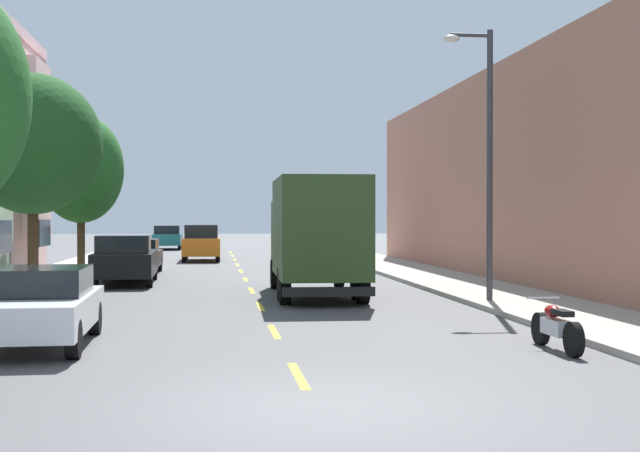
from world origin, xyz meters
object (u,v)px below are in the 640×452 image
parked_wagon_champagne (289,238)px  parked_pickup_silver (310,244)px  street_tree_third (81,169)px  parked_motorcycle (556,328)px  street_tree_second (33,144)px  parked_pickup_burgundy (332,249)px  parked_sedan_charcoal (138,256)px  parked_pickup_black (126,261)px  parked_sedan_white (41,305)px  moving_orange_sedan (201,242)px  parked_pickup_teal (168,238)px  street_lamp (485,145)px  delivery_box_truck (316,231)px

parked_wagon_champagne → parked_pickup_silver: (-0.07, -13.53, 0.02)m
street_tree_third → parked_motorcycle: street_tree_third is taller
street_tree_second → parked_wagon_champagne: bearing=73.6°
parked_pickup_burgundy → parked_wagon_champagne: bearing=90.3°
street_tree_third → parked_sedan_charcoal: (2.09, 1.35, -3.50)m
street_tree_second → parked_pickup_black: bearing=67.0°
parked_sedan_white → moving_orange_sedan: 30.60m
parked_pickup_silver → parked_wagon_champagne: bearing=89.7°
parked_sedan_white → parked_pickup_teal: 47.37m
parked_pickup_silver → street_lamp: bearing=-86.3°
street_lamp → parked_sedan_charcoal: bearing=125.8°
parked_pickup_burgundy → parked_sedan_charcoal: size_ratio=1.18×
parked_sedan_white → parked_motorcycle: 9.29m
street_tree_third → parked_wagon_champagne: street_tree_third is taller
parked_pickup_black → parked_pickup_silver: (8.50, 17.74, 0.00)m
parked_pickup_black → street_lamp: bearing=-40.1°
street_lamp → parked_pickup_black: (-10.21, 8.58, -3.46)m
street_tree_second → parked_pickup_silver: 25.42m
parked_pickup_silver → parked_pickup_burgundy: size_ratio=1.00×
parked_sedan_white → parked_wagon_champagne: bearing=79.3°
parked_sedan_charcoal → parked_pickup_black: bearing=-89.4°
parked_wagon_champagne → parked_pickup_burgundy: 21.66m
street_tree_third → street_lamp: (12.35, -12.87, 0.04)m
delivery_box_truck → parked_sedan_charcoal: delivery_box_truck is taller
street_tree_second → parked_pickup_silver: street_tree_second is taller
street_tree_second → delivery_box_truck: (8.19, -0.49, -2.52)m
parked_pickup_black → parked_sedan_charcoal: (-0.06, 5.64, -0.08)m
street_tree_third → delivery_box_truck: size_ratio=0.85×
parked_wagon_champagne → parked_motorcycle: size_ratio=2.32×
parked_pickup_black → parked_sedan_white: bearing=-90.4°
street_lamp → parked_pickup_burgundy: bearing=94.9°
parked_sedan_white → parked_wagon_champagne: (8.68, 45.94, 0.05)m
delivery_box_truck → parked_wagon_champagne: bearing=86.1°
street_tree_third → parked_pickup_teal: size_ratio=1.18×
street_tree_third → parked_pickup_teal: bearing=86.0°
street_tree_third → parked_pickup_silver: 17.49m
parked_pickup_teal → parked_wagon_champagne: 8.82m
street_tree_third → street_lamp: 17.84m
parked_wagon_champagne → parked_pickup_burgundy: (0.10, -21.66, 0.02)m
delivery_box_truck → parked_wagon_champagne: size_ratio=1.56×
parked_pickup_black → parked_pickup_teal: (-0.14, 32.70, 0.00)m
parked_pickup_black → parked_wagon_champagne: bearing=74.7°
parked_motorcycle → moving_orange_sedan: bearing=101.5°
street_tree_second → parked_motorcycle: street_tree_second is taller
parked_sedan_white → parked_pickup_teal: size_ratio=0.85×
parked_pickup_teal → delivery_box_truck: bearing=-80.8°
parked_pickup_burgundy → parked_motorcycle: size_ratio=2.60×
parked_pickup_teal → parked_pickup_silver: same height
parked_pickup_burgundy → moving_orange_sedan: moving_orange_sedan is taller
street_tree_third → moving_orange_sedan: size_ratio=1.31×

